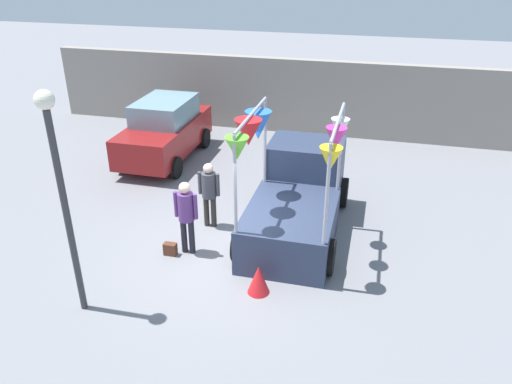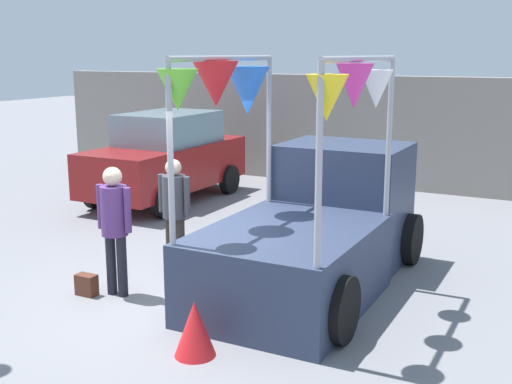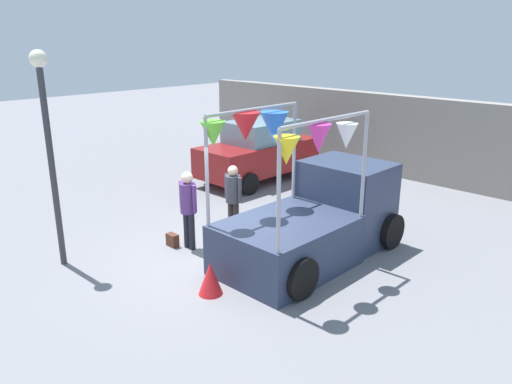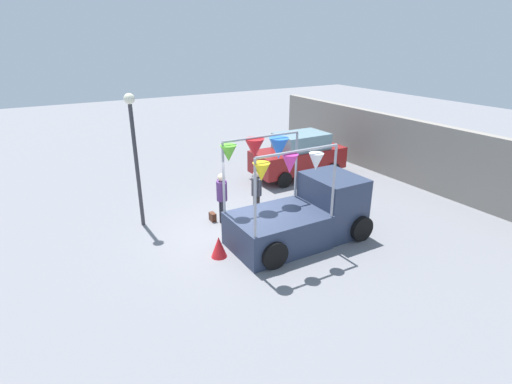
# 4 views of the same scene
# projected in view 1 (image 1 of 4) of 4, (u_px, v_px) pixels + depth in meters

# --- Properties ---
(ground_plane) EXTENTS (60.00, 60.00, 0.00)m
(ground_plane) POSITION_uv_depth(u_px,v_px,m) (225.00, 252.00, 11.08)
(ground_plane) COLOR slate
(vendor_truck) EXTENTS (2.43, 4.07, 3.08)m
(vendor_truck) POSITION_uv_depth(u_px,v_px,m) (298.00, 193.00, 11.69)
(vendor_truck) COLOR #2D3851
(vendor_truck) RESTS_ON ground
(parked_car) EXTENTS (1.88, 4.00, 1.88)m
(parked_car) POSITION_uv_depth(u_px,v_px,m) (165.00, 130.00, 15.45)
(parked_car) COLOR maroon
(parked_car) RESTS_ON ground
(person_customer) EXTENTS (0.53, 0.34, 1.70)m
(person_customer) POSITION_uv_depth(u_px,v_px,m) (186.00, 211.00, 10.61)
(person_customer) COLOR black
(person_customer) RESTS_ON ground
(person_vendor) EXTENTS (0.53, 0.34, 1.63)m
(person_vendor) POSITION_uv_depth(u_px,v_px,m) (209.00, 189.00, 11.66)
(person_vendor) COLOR #2D2823
(person_vendor) RESTS_ON ground
(handbag) EXTENTS (0.28, 0.16, 0.28)m
(handbag) POSITION_uv_depth(u_px,v_px,m) (170.00, 249.00, 10.91)
(handbag) COLOR #592D1E
(handbag) RESTS_ON ground
(street_lamp) EXTENTS (0.32, 0.32, 4.16)m
(street_lamp) POSITION_uv_depth(u_px,v_px,m) (59.00, 177.00, 8.18)
(street_lamp) COLOR #333338
(street_lamp) RESTS_ON ground
(brick_boundary_wall) EXTENTS (18.00, 0.36, 2.60)m
(brick_boundary_wall) POSITION_uv_depth(u_px,v_px,m) (294.00, 96.00, 17.58)
(brick_boundary_wall) COLOR gray
(brick_boundary_wall) RESTS_ON ground
(folded_kite_bundle_crimson) EXTENTS (0.62, 0.62, 0.60)m
(folded_kite_bundle_crimson) POSITION_uv_depth(u_px,v_px,m) (259.00, 279.00, 9.66)
(folded_kite_bundle_crimson) COLOR red
(folded_kite_bundle_crimson) RESTS_ON ground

